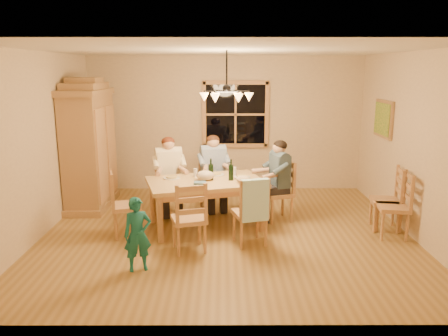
{
  "coord_description": "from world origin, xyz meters",
  "views": [
    {
      "loc": [
        -0.06,
        -6.31,
        2.44
      ],
      "look_at": [
        -0.04,
        0.1,
        0.98
      ],
      "focal_mm": 35.0,
      "sensor_mm": 36.0,
      "label": 1
    }
  ],
  "objects_px": {
    "chair_near_right": "(250,223)",
    "adult_plaid_man": "(213,163)",
    "wine_bottle_b": "(231,170)",
    "chair_spare_front": "(392,217)",
    "chair_spare_back": "(384,210)",
    "child": "(138,234)",
    "adult_slate_man": "(279,170)",
    "wine_bottle_a": "(211,169)",
    "adult_woman": "(169,166)",
    "armoire": "(90,149)",
    "chair_near_left": "(189,230)",
    "chandelier": "(227,95)",
    "chair_far_left": "(170,196)",
    "chair_far_right": "(213,193)",
    "chair_end_left": "(127,216)",
    "chair_end_right": "(278,202)",
    "dining_table": "(206,187)"
  },
  "relations": [
    {
      "from": "adult_plaid_man",
      "to": "chair_spare_front",
      "type": "relative_size",
      "value": 0.88
    },
    {
      "from": "chair_end_left",
      "to": "adult_slate_man",
      "type": "distance_m",
      "value": 2.49
    },
    {
      "from": "wine_bottle_b",
      "to": "chair_spare_back",
      "type": "distance_m",
      "value": 2.46
    },
    {
      "from": "adult_woman",
      "to": "chair_spare_back",
      "type": "distance_m",
      "value": 3.55
    },
    {
      "from": "wine_bottle_b",
      "to": "chair_spare_back",
      "type": "xyz_separation_m",
      "value": [
        2.38,
        -0.11,
        -0.62
      ]
    },
    {
      "from": "adult_slate_man",
      "to": "wine_bottle_a",
      "type": "distance_m",
      "value": 1.13
    },
    {
      "from": "adult_woman",
      "to": "adult_slate_man",
      "type": "distance_m",
      "value": 1.85
    },
    {
      "from": "adult_slate_man",
      "to": "wine_bottle_b",
      "type": "bearing_deg",
      "value": 96.73
    },
    {
      "from": "chair_end_right",
      "to": "adult_slate_man",
      "type": "distance_m",
      "value": 0.54
    },
    {
      "from": "chair_far_right",
      "to": "adult_woman",
      "type": "xyz_separation_m",
      "value": [
        -0.75,
        -0.21,
        0.54
      ]
    },
    {
      "from": "armoire",
      "to": "wine_bottle_b",
      "type": "distance_m",
      "value": 2.72
    },
    {
      "from": "dining_table",
      "to": "chair_far_left",
      "type": "relative_size",
      "value": 2.0
    },
    {
      "from": "adult_slate_man",
      "to": "child",
      "type": "xyz_separation_m",
      "value": [
        -1.95,
        -1.84,
        -0.37
      ]
    },
    {
      "from": "chair_spare_back",
      "to": "dining_table",
      "type": "bearing_deg",
      "value": 97.15
    },
    {
      "from": "wine_bottle_b",
      "to": "child",
      "type": "distance_m",
      "value": 1.97
    },
    {
      "from": "chair_far_right",
      "to": "chair_end_left",
      "type": "height_order",
      "value": "same"
    },
    {
      "from": "chair_end_left",
      "to": "chair_spare_front",
      "type": "bearing_deg",
      "value": 72.94
    },
    {
      "from": "chair_near_right",
      "to": "chair_far_right",
      "type": "bearing_deg",
      "value": 93.37
    },
    {
      "from": "chair_far_left",
      "to": "chair_near_right",
      "type": "height_order",
      "value": "same"
    },
    {
      "from": "wine_bottle_a",
      "to": "chair_spare_back",
      "type": "bearing_deg",
      "value": -3.28
    },
    {
      "from": "chair_near_left",
      "to": "child",
      "type": "relative_size",
      "value": 1.06
    },
    {
      "from": "child",
      "to": "chair_end_left",
      "type": "bearing_deg",
      "value": 89.17
    },
    {
      "from": "chandelier",
      "to": "chair_near_right",
      "type": "relative_size",
      "value": 0.78
    },
    {
      "from": "chair_far_right",
      "to": "chair_near_left",
      "type": "bearing_deg",
      "value": 64.8
    },
    {
      "from": "chair_near_right",
      "to": "adult_plaid_man",
      "type": "bearing_deg",
      "value": 93.37
    },
    {
      "from": "wine_bottle_a",
      "to": "chandelier",
      "type": "bearing_deg",
      "value": -49.11
    },
    {
      "from": "wine_bottle_b",
      "to": "adult_woman",
      "type": "bearing_deg",
      "value": 147.41
    },
    {
      "from": "chandelier",
      "to": "adult_woman",
      "type": "xyz_separation_m",
      "value": [
        -0.97,
        0.89,
        -1.24
      ]
    },
    {
      "from": "armoire",
      "to": "chandelier",
      "type": "bearing_deg",
      "value": -28.58
    },
    {
      "from": "armoire",
      "to": "chair_spare_back",
      "type": "height_order",
      "value": "armoire"
    },
    {
      "from": "chair_end_right",
      "to": "child",
      "type": "xyz_separation_m",
      "value": [
        -1.95,
        -1.84,
        0.16
      ]
    },
    {
      "from": "wine_bottle_b",
      "to": "chair_spare_front",
      "type": "distance_m",
      "value": 2.49
    },
    {
      "from": "armoire",
      "to": "chair_near_left",
      "type": "distance_m",
      "value": 2.87
    },
    {
      "from": "wine_bottle_b",
      "to": "chair_spare_front",
      "type": "height_order",
      "value": "wine_bottle_b"
    },
    {
      "from": "wine_bottle_a",
      "to": "chair_near_right",
      "type": "bearing_deg",
      "value": -52.31
    },
    {
      "from": "chair_near_left",
      "to": "wine_bottle_a",
      "type": "height_order",
      "value": "wine_bottle_a"
    },
    {
      "from": "chair_end_right",
      "to": "adult_plaid_man",
      "type": "height_order",
      "value": "adult_plaid_man"
    },
    {
      "from": "chandelier",
      "to": "chair_spare_front",
      "type": "height_order",
      "value": "chandelier"
    },
    {
      "from": "wine_bottle_a",
      "to": "child",
      "type": "relative_size",
      "value": 0.35
    },
    {
      "from": "child",
      "to": "chair_spare_back",
      "type": "height_order",
      "value": "chair_spare_back"
    },
    {
      "from": "chair_near_left",
      "to": "adult_plaid_man",
      "type": "xyz_separation_m",
      "value": [
        0.29,
        1.8,
        0.54
      ]
    },
    {
      "from": "chair_near_left",
      "to": "adult_woman",
      "type": "height_order",
      "value": "adult_woman"
    },
    {
      "from": "adult_plaid_man",
      "to": "child",
      "type": "relative_size",
      "value": 0.94
    },
    {
      "from": "chair_end_left",
      "to": "child",
      "type": "relative_size",
      "value": 1.06
    },
    {
      "from": "chair_end_right",
      "to": "wine_bottle_a",
      "type": "relative_size",
      "value": 3.0
    },
    {
      "from": "chair_spare_back",
      "to": "wine_bottle_b",
      "type": "bearing_deg",
      "value": 96.6
    },
    {
      "from": "adult_slate_man",
      "to": "wine_bottle_b",
      "type": "distance_m",
      "value": 0.85
    },
    {
      "from": "adult_woman",
      "to": "wine_bottle_b",
      "type": "height_order",
      "value": "adult_woman"
    },
    {
      "from": "chair_near_right",
      "to": "wine_bottle_b",
      "type": "relative_size",
      "value": 3.0
    },
    {
      "from": "chair_far_right",
      "to": "chair_far_left",
      "type": "bearing_deg",
      "value": -0.0
    }
  ]
}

